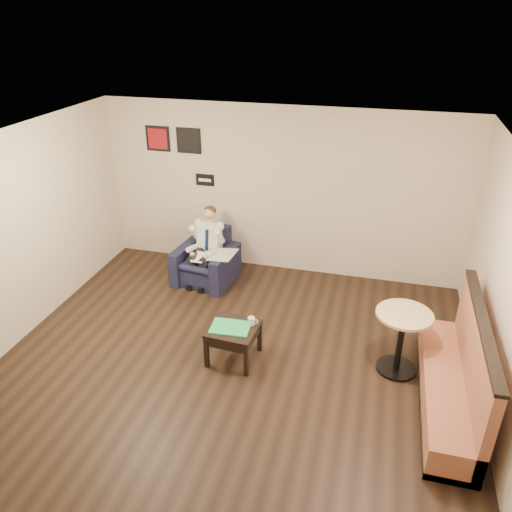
% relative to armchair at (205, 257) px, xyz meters
% --- Properties ---
extents(ground, '(6.00, 6.00, 0.00)m').
position_rel_armchair_xyz_m(ground, '(1.07, -2.23, -0.44)').
color(ground, black).
rests_on(ground, ground).
extents(wall_back, '(6.00, 0.02, 2.80)m').
position_rel_armchair_xyz_m(wall_back, '(1.07, 0.77, 0.96)').
color(wall_back, beige).
rests_on(wall_back, ground).
extents(wall_right, '(0.02, 6.00, 2.80)m').
position_rel_armchair_xyz_m(wall_right, '(4.07, -2.23, 0.96)').
color(wall_right, beige).
rests_on(wall_right, ground).
extents(ceiling, '(6.00, 6.00, 0.02)m').
position_rel_armchair_xyz_m(ceiling, '(1.07, -2.23, 2.36)').
color(ceiling, white).
rests_on(ceiling, wall_back).
extents(seating_sign, '(0.32, 0.02, 0.20)m').
position_rel_armchair_xyz_m(seating_sign, '(-0.23, 0.75, 1.06)').
color(seating_sign, black).
rests_on(seating_sign, wall_back).
extents(art_print_left, '(0.42, 0.03, 0.42)m').
position_rel_armchair_xyz_m(art_print_left, '(-1.03, 0.75, 1.71)').
color(art_print_left, maroon).
rests_on(art_print_left, wall_back).
extents(art_print_right, '(0.42, 0.03, 0.42)m').
position_rel_armchair_xyz_m(art_print_right, '(-0.48, 0.75, 1.71)').
color(art_print_right, black).
rests_on(art_print_right, wall_back).
extents(armchair, '(1.00, 1.00, 0.87)m').
position_rel_armchair_xyz_m(armchair, '(0.00, 0.00, 0.00)').
color(armchair, black).
rests_on(armchair, ground).
extents(seated_man, '(0.67, 0.92, 1.19)m').
position_rel_armchair_xyz_m(seated_man, '(-0.01, -0.11, 0.16)').
color(seated_man, silver).
rests_on(seated_man, armchair).
extents(lap_papers, '(0.21, 0.29, 0.01)m').
position_rel_armchair_xyz_m(lap_papers, '(-0.03, -0.21, 0.10)').
color(lap_papers, white).
rests_on(lap_papers, seated_man).
extents(newspaper, '(0.41, 0.50, 0.01)m').
position_rel_armchair_xyz_m(newspaper, '(0.35, -0.14, 0.16)').
color(newspaper, silver).
rests_on(newspaper, armchair).
extents(side_table, '(0.64, 0.64, 0.49)m').
position_rel_armchair_xyz_m(side_table, '(1.05, -1.85, -0.19)').
color(side_table, black).
rests_on(side_table, ground).
extents(green_folder, '(0.52, 0.38, 0.01)m').
position_rel_armchair_xyz_m(green_folder, '(1.02, -1.87, 0.06)').
color(green_folder, '#27C561').
rests_on(green_folder, side_table).
extents(coffee_mug, '(0.10, 0.10, 0.10)m').
position_rel_armchair_xyz_m(coffee_mug, '(1.26, -1.74, 0.11)').
color(coffee_mug, white).
rests_on(coffee_mug, side_table).
extents(smartphone, '(0.17, 0.11, 0.01)m').
position_rel_armchair_xyz_m(smartphone, '(1.12, -1.68, 0.06)').
color(smartphone, black).
rests_on(smartphone, side_table).
extents(banquette, '(0.55, 2.30, 1.18)m').
position_rel_armchair_xyz_m(banquette, '(3.66, -2.03, 0.15)').
color(banquette, '#9A573B').
rests_on(banquette, ground).
extents(cafe_table, '(0.89, 0.89, 0.85)m').
position_rel_armchair_xyz_m(cafe_table, '(3.12, -1.54, -0.01)').
color(cafe_table, tan).
rests_on(cafe_table, ground).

